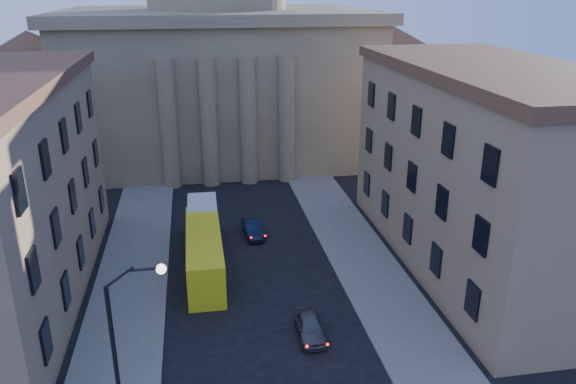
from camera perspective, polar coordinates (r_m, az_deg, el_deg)
The scene contains 9 objects.
sidewalk_left at distance 37.37m, azimuth -16.28°, elevation -12.31°, with size 5.00×60.00×0.15m, color #625F59.
sidewalk_right at distance 38.93m, azimuth 9.81°, elevation -10.31°, with size 5.00×60.00×0.15m, color #625F59.
church at distance 69.38m, azimuth -6.97°, elevation 13.72°, with size 68.02×28.76×36.60m.
building_right at distance 42.70m, azimuth 19.48°, elevation 2.41°, with size 11.60×26.60×14.70m.
street_lamp at distance 26.04m, azimuth -16.18°, elevation -14.28°, with size 2.62×0.44×8.83m.
car_right_far at distance 34.28m, azimuth 2.23°, elevation -13.52°, with size 1.50×3.73×1.27m, color #4B4B50.
car_right_distant at distance 46.85m, azimuth -3.62°, elevation -3.75°, with size 1.33×3.80×1.25m, color black.
city_bus at distance 41.09m, azimuth -8.50°, elevation -6.01°, with size 2.52×10.81×3.05m.
box_truck at distance 45.95m, azimuth -8.63°, elevation -3.24°, with size 2.40×5.87×3.20m.
Camera 1 is at (-3.50, -13.37, 19.75)m, focal length 35.00 mm.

